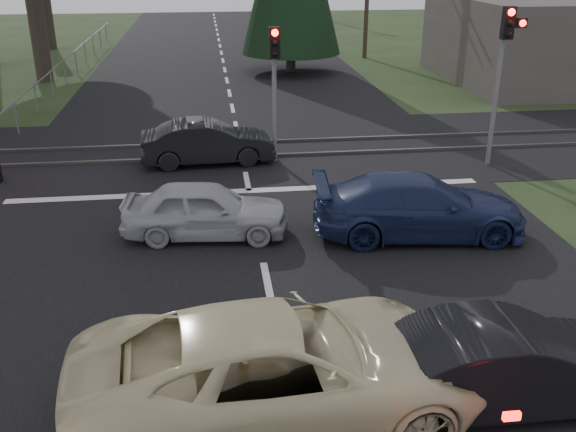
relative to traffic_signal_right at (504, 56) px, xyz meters
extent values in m
plane|color=#223618|center=(-7.55, -9.47, -3.31)|extent=(120.00, 120.00, 0.00)
cube|color=black|center=(-7.55, 0.53, -3.31)|extent=(14.00, 100.00, 0.01)
cube|color=black|center=(-7.55, 2.53, -3.31)|extent=(120.00, 8.00, 0.01)
cube|color=silver|center=(-7.55, -1.27, -3.30)|extent=(13.00, 0.35, 0.00)
cube|color=#59544C|center=(-7.55, 1.73, -3.26)|extent=(120.00, 0.12, 0.10)
cube|color=#59544C|center=(-7.55, 3.33, -3.26)|extent=(120.00, 0.12, 0.10)
cylinder|color=slate|center=(-0.05, 0.13, -1.41)|extent=(0.14, 0.14, 3.80)
cube|color=black|center=(-0.05, -0.05, 0.94)|extent=(0.32, 0.24, 0.90)
sphere|color=#FF0C07|center=(-0.05, -0.18, 1.24)|extent=(0.20, 0.20, 0.20)
sphere|color=black|center=(-0.05, -0.18, 0.94)|extent=(0.18, 0.18, 0.18)
sphere|color=black|center=(-0.05, -0.18, 0.64)|extent=(0.18, 0.18, 0.18)
cube|color=black|center=(0.33, -0.05, 0.94)|extent=(0.28, 0.22, 0.28)
sphere|color=#FF0C07|center=(0.33, -0.17, 0.94)|extent=(0.18, 0.18, 0.18)
cylinder|color=slate|center=(-6.55, 1.33, -1.71)|extent=(0.14, 0.14, 3.20)
cube|color=black|center=(-6.55, 1.15, 0.34)|extent=(0.32, 0.24, 0.90)
sphere|color=#FF0C07|center=(-6.55, 1.02, 0.64)|extent=(0.20, 0.20, 0.20)
sphere|color=black|center=(-6.55, 1.02, 0.34)|extent=(0.18, 0.18, 0.18)
sphere|color=black|center=(-6.55, 1.02, 0.04)|extent=(0.18, 0.18, 0.18)
cylinder|color=#473D33|center=(-16.55, 15.53, -0.61)|extent=(0.80, 0.80, 5.40)
cylinder|color=#473D33|center=(-18.55, 26.53, -0.61)|extent=(0.80, 0.80, 5.40)
cylinder|color=#473D33|center=(-4.05, 16.53, -2.31)|extent=(0.50, 0.50, 2.00)
imported|color=beige|center=(-7.75, -10.47, -2.50)|extent=(6.04, 3.16, 1.62)
imported|color=black|center=(-4.42, -10.62, -2.64)|extent=(4.10, 1.44, 1.35)
imported|color=#AFB1B8|center=(-8.73, -4.08, -2.67)|extent=(3.94, 1.91, 1.30)
imported|color=#182449|center=(-3.83, -4.65, -2.60)|extent=(5.05, 2.41, 1.42)
imported|color=black|center=(-8.62, 1.35, -2.65)|extent=(4.13, 1.67, 1.33)
camera|label=1|loc=(-8.56, -17.86, 2.97)|focal=40.00mm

